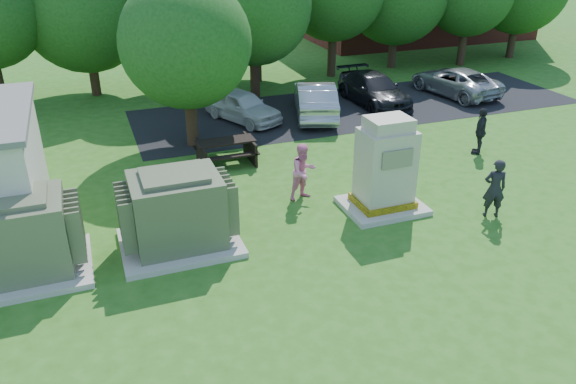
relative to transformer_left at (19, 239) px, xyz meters
name	(u,v)px	position (x,y,z in m)	size (l,w,h in m)	color
ground	(355,327)	(6.50, -4.50, -0.97)	(120.00, 120.00, 0.00)	#2D6619
parking_strip	(360,107)	(13.50, 9.00, -0.96)	(20.00, 6.00, 0.01)	#232326
transformer_left	(19,239)	(0.00, 0.00, 0.00)	(3.00, 2.40, 2.07)	beige
transformer_right	(177,213)	(3.70, 0.00, 0.00)	(3.00, 2.40, 2.07)	beige
generator_cabinet	(385,170)	(9.63, 0.01, 0.25)	(2.28, 1.87, 2.78)	beige
picnic_table	(226,149)	(6.21, 4.84, -0.44)	(1.99, 1.49, 0.85)	black
person_by_generator	(495,188)	(12.31, -1.47, -0.10)	(0.63, 0.42, 1.73)	black
person_at_picnic	(303,172)	(7.71, 1.43, -0.10)	(0.85, 0.66, 1.75)	pink
person_walking_right	(481,131)	(14.96, 2.60, -0.13)	(0.99, 0.41, 1.69)	#26252A
car_white	(242,106)	(8.01, 9.01, -0.33)	(1.50, 3.73, 1.27)	silver
car_silver_a	(315,99)	(11.07, 8.49, -0.22)	(1.58, 4.54, 1.50)	#A9A9AE
car_dark	(374,89)	(14.25, 9.20, -0.29)	(1.89, 4.65, 1.35)	black
car_silver_b	(455,81)	(18.59, 9.18, -0.33)	(2.14, 4.63, 1.29)	#A9AAAE
tree_row	(214,2)	(8.25, 14.00, 3.18)	(41.30, 13.30, 7.30)	#47301E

